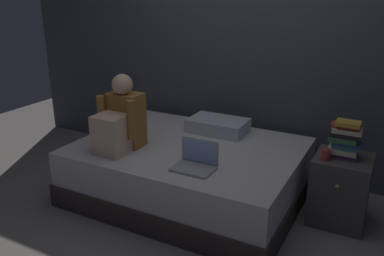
{
  "coord_description": "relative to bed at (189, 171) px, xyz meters",
  "views": [
    {
      "loc": [
        1.41,
        -2.66,
        1.86
      ],
      "look_at": [
        -0.06,
        0.1,
        0.76
      ],
      "focal_mm": 37.56,
      "sensor_mm": 36.0,
      "label": 1
    }
  ],
  "objects": [
    {
      "name": "ground_plane",
      "position": [
        0.2,
        -0.3,
        -0.25
      ],
      "size": [
        8.0,
        8.0,
        0.0
      ],
      "primitive_type": "plane",
      "color": "gray"
    },
    {
      "name": "bed",
      "position": [
        0.0,
        0.0,
        0.0
      ],
      "size": [
        2.0,
        1.5,
        0.51
      ],
      "color": "#332D2B",
      "rests_on": "ground_plane"
    },
    {
      "name": "person_sitting",
      "position": [
        -0.49,
        -0.34,
        0.51
      ],
      "size": [
        0.39,
        0.44,
        0.66
      ],
      "color": "olive",
      "rests_on": "bed"
    },
    {
      "name": "mug",
      "position": [
        1.17,
        0.1,
        0.37
      ],
      "size": [
        0.08,
        0.08,
        0.09
      ],
      "primitive_type": "cylinder",
      "color": "#933833",
      "rests_on": "nightstand"
    },
    {
      "name": "nightstand",
      "position": [
        1.3,
        0.22,
        0.03
      ],
      "size": [
        0.44,
        0.46,
        0.57
      ],
      "color": "#474442",
      "rests_on": "ground_plane"
    },
    {
      "name": "laptop",
      "position": [
        0.28,
        -0.4,
        0.31
      ],
      "size": [
        0.32,
        0.23,
        0.22
      ],
      "color": "#9EA0A5",
      "rests_on": "bed"
    },
    {
      "name": "book_stack",
      "position": [
        1.29,
        0.21,
        0.47
      ],
      "size": [
        0.24,
        0.17,
        0.31
      ],
      "color": "#703D84",
      "rests_on": "nightstand"
    },
    {
      "name": "pillow",
      "position": [
        0.09,
        0.45,
        0.32
      ],
      "size": [
        0.56,
        0.36,
        0.13
      ],
      "primitive_type": "cube",
      "color": "silver",
      "rests_on": "bed"
    },
    {
      "name": "wall_back",
      "position": [
        0.2,
        0.9,
        1.1
      ],
      "size": [
        5.6,
        0.1,
        2.7
      ],
      "primitive_type": "cube",
      "color": "#424751",
      "rests_on": "ground_plane"
    }
  ]
}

